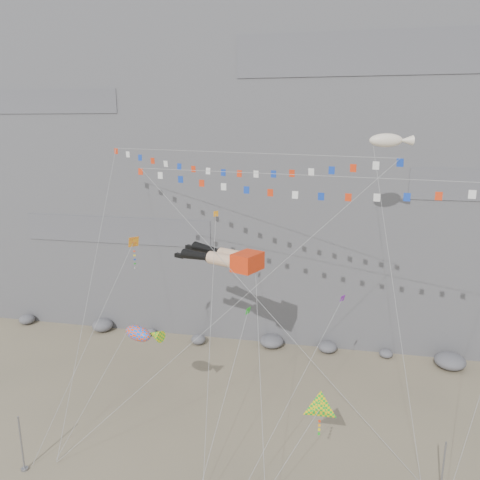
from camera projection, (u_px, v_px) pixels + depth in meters
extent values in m
plane|color=gray|center=(240.00, 449.00, 34.86)|extent=(120.00, 120.00, 0.00)
cube|color=slate|center=(291.00, 113.00, 59.40)|extent=(80.00, 28.00, 50.00)
cylinder|color=gray|center=(21.00, 444.00, 32.20)|extent=(0.12, 0.12, 4.22)
cylinder|color=gray|center=(443.00, 467.00, 30.42)|extent=(0.12, 0.12, 3.68)
cube|color=red|center=(247.00, 262.00, 37.05)|extent=(2.55, 2.89, 1.41)
cylinder|color=#D6AB85|center=(221.00, 259.00, 37.66)|extent=(2.61, 1.92, 1.04)
sphere|color=black|center=(210.00, 257.00, 38.33)|extent=(0.96, 0.96, 0.96)
cone|color=black|center=(197.00, 255.00, 39.14)|extent=(2.97, 1.94, 0.97)
cube|color=black|center=(180.00, 256.00, 40.29)|extent=(1.01, 0.75, 0.35)
cylinder|color=#D6AB85|center=(232.00, 256.00, 38.78)|extent=(2.61, 1.92, 1.04)
sphere|color=black|center=(220.00, 253.00, 39.45)|extent=(0.96, 0.96, 0.96)
cone|color=black|center=(207.00, 249.00, 40.21)|extent=(2.98, 1.95, 1.04)
cube|color=black|center=(191.00, 247.00, 41.30)|extent=(1.01, 0.75, 0.35)
cylinder|color=gray|center=(256.00, 385.00, 31.32)|extent=(0.03, 0.03, 19.76)
cylinder|color=gray|center=(149.00, 298.00, 35.59)|extent=(0.03, 0.03, 26.49)
cube|color=gray|center=(57.00, 462.00, 33.37)|extent=(0.16, 0.16, 0.10)
cylinder|color=gray|center=(372.00, 331.00, 31.35)|extent=(0.03, 0.03, 23.32)
cylinder|color=gray|center=(86.00, 347.00, 35.23)|extent=(0.03, 0.03, 17.52)
cube|color=gray|center=(32.00, 465.00, 33.08)|extent=(0.16, 0.16, 0.10)
cylinder|color=gray|center=(98.00, 395.00, 34.33)|extent=(0.03, 0.03, 10.54)
cube|color=gray|center=(56.00, 460.00, 33.62)|extent=(0.16, 0.16, 0.10)
cylinder|color=gray|center=(283.00, 467.00, 29.18)|extent=(0.03, 0.03, 8.66)
cylinder|color=gray|center=(402.00, 296.00, 34.49)|extent=(0.03, 0.03, 25.04)
cylinder|color=gray|center=(210.00, 339.00, 34.25)|extent=(0.03, 0.03, 20.21)
cylinder|color=gray|center=(292.00, 396.00, 32.46)|extent=(0.03, 0.03, 17.29)
cylinder|color=gray|center=(222.00, 409.00, 30.71)|extent=(0.03, 0.03, 13.74)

